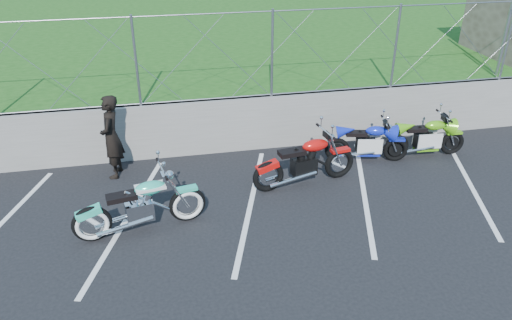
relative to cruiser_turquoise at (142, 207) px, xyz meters
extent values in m
plane|color=black|center=(2.08, -0.55, -0.48)|extent=(90.00, 90.00, 0.00)
cube|color=slate|center=(2.08, 2.95, 0.17)|extent=(30.00, 0.22, 1.30)
cube|color=#1B4813|center=(2.08, 12.95, 0.17)|extent=(30.00, 20.00, 1.30)
cylinder|color=gray|center=(2.08, 2.95, 2.77)|extent=(28.00, 0.03, 0.03)
cylinder|color=gray|center=(2.08, 2.95, 0.87)|extent=(28.00, 0.03, 0.03)
cylinder|color=gray|center=(9.28, 3.35, 2.32)|extent=(0.08, 0.08, 3.00)
cube|color=silver|center=(-0.32, 0.45, -0.48)|extent=(1.49, 4.31, 0.01)
cube|color=silver|center=(2.08, 0.45, -0.48)|extent=(1.49, 4.31, 0.01)
cube|color=silver|center=(4.48, 0.45, -0.48)|extent=(1.49, 4.31, 0.01)
cube|color=silver|center=(6.88, 0.45, -0.48)|extent=(1.49, 4.31, 0.01)
torus|color=black|center=(-0.87, -0.16, -0.13)|extent=(0.71, 0.24, 0.70)
torus|color=black|center=(0.82, 0.15, -0.13)|extent=(0.71, 0.24, 0.70)
cube|color=silver|center=(-0.05, -0.01, -0.06)|extent=(0.53, 0.38, 0.36)
ellipsoid|color=#30C19D|center=(0.18, 0.03, 0.37)|extent=(0.60, 0.35, 0.25)
cube|color=black|center=(-0.32, -0.06, 0.29)|extent=(0.57, 0.34, 0.10)
cube|color=#30C19D|center=(0.82, 0.15, 0.20)|extent=(0.42, 0.23, 0.06)
cylinder|color=silver|center=(0.41, 0.07, 0.70)|extent=(0.16, 0.76, 0.03)
torus|color=black|center=(2.53, 0.87, -0.14)|extent=(0.69, 0.22, 0.68)
torus|color=black|center=(4.16, 1.13, -0.14)|extent=(0.69, 0.22, 0.68)
cube|color=black|center=(3.32, 1.00, -0.04)|extent=(0.55, 0.38, 0.37)
ellipsoid|color=red|center=(3.56, 1.04, 0.40)|extent=(0.61, 0.35, 0.25)
cube|color=black|center=(3.04, 0.95, 0.32)|extent=(0.58, 0.35, 0.10)
cube|color=red|center=(4.16, 1.13, 0.18)|extent=(0.44, 0.23, 0.07)
cylinder|color=silver|center=(3.79, 1.07, 0.66)|extent=(0.15, 0.79, 0.03)
torus|color=black|center=(5.80, 1.75, -0.19)|extent=(0.59, 0.14, 0.58)
torus|color=black|center=(7.17, 1.66, -0.19)|extent=(0.59, 0.14, 0.58)
cube|color=black|center=(6.47, 1.71, -0.09)|extent=(0.46, 0.30, 0.33)
ellipsoid|color=#5BAE15|center=(6.68, 1.69, 0.29)|extent=(0.53, 0.27, 0.22)
cube|color=black|center=(6.22, 1.72, 0.23)|extent=(0.50, 0.26, 0.09)
cube|color=#5BAE15|center=(7.17, 1.66, 0.08)|extent=(0.38, 0.17, 0.06)
cylinder|color=silver|center=(6.85, 1.68, 0.52)|extent=(0.07, 0.70, 0.03)
torus|color=black|center=(4.40, 1.90, -0.20)|extent=(0.58, 0.22, 0.57)
torus|color=black|center=(5.71, 1.61, -0.20)|extent=(0.58, 0.22, 0.57)
cube|color=black|center=(5.03, 1.76, -0.10)|extent=(0.48, 0.35, 0.32)
ellipsoid|color=#1326B7|center=(5.24, 1.71, 0.27)|extent=(0.54, 0.33, 0.22)
cube|color=black|center=(4.79, 1.81, 0.21)|extent=(0.51, 0.32, 0.09)
cube|color=#1326B7|center=(5.71, 1.61, 0.07)|extent=(0.38, 0.22, 0.06)
cylinder|color=silver|center=(5.39, 1.68, 0.49)|extent=(0.17, 0.67, 0.03)
imported|color=black|center=(-0.58, 2.23, 0.44)|extent=(0.54, 0.73, 1.84)
camera|label=1|loc=(0.46, -7.81, 4.87)|focal=35.00mm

